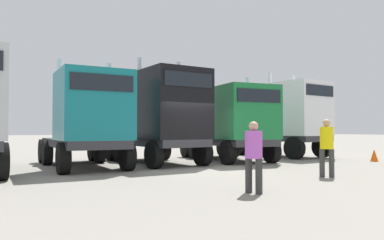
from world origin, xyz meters
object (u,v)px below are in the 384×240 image
(semi_truck_teal, at_px, (89,119))
(semi_truck_green, at_px, (238,123))
(visitor_with_camera, at_px, (254,152))
(semi_truck_white, at_px, (291,119))
(traffic_cone_near, at_px, (374,155))
(semi_truck_black, at_px, (167,117))
(visitor_in_hivis, at_px, (327,143))

(semi_truck_teal, height_order, semi_truck_green, semi_truck_teal)
(visitor_with_camera, bearing_deg, semi_truck_white, 24.22)
(semi_truck_green, height_order, traffic_cone_near, semi_truck_green)
(semi_truck_white, height_order, traffic_cone_near, semi_truck_white)
(semi_truck_teal, distance_m, visitor_with_camera, 7.49)
(semi_truck_black, height_order, semi_truck_green, semi_truck_black)
(visitor_in_hivis, bearing_deg, visitor_with_camera, -27.15)
(semi_truck_black, bearing_deg, visitor_in_hivis, 20.53)
(semi_truck_black, bearing_deg, traffic_cone_near, 68.61)
(semi_truck_black, distance_m, visitor_with_camera, 7.42)
(semi_truck_black, relative_size, traffic_cone_near, 10.13)
(semi_truck_white, bearing_deg, semi_truck_green, -81.63)
(semi_truck_black, xyz_separation_m, visitor_with_camera, (-1.63, -7.16, -1.05))
(semi_truck_green, distance_m, visitor_in_hivis, 6.00)
(semi_truck_teal, xyz_separation_m, visitor_in_hivis, (5.54, -6.21, -0.81))
(semi_truck_white, bearing_deg, visitor_with_camera, -53.30)
(semi_truck_teal, bearing_deg, semi_truck_black, 92.09)
(semi_truck_white, relative_size, visitor_in_hivis, 3.63)
(semi_truck_green, distance_m, semi_truck_white, 4.42)
(semi_truck_teal, bearing_deg, visitor_in_hivis, 45.47)
(semi_truck_teal, bearing_deg, visitor_with_camera, 16.31)
(semi_truck_green, xyz_separation_m, visitor_with_camera, (-5.14, -6.87, -0.82))
(semi_truck_green, bearing_deg, semi_truck_black, -85.50)
(semi_truck_black, relative_size, visitor_in_hivis, 3.22)
(semi_truck_green, distance_m, traffic_cone_near, 6.51)
(semi_truck_teal, xyz_separation_m, semi_truck_green, (6.76, -0.38, -0.08))
(semi_truck_black, xyz_separation_m, semi_truck_white, (7.85, 0.53, 0.03))
(semi_truck_white, relative_size, traffic_cone_near, 11.41)
(traffic_cone_near, bearing_deg, semi_truck_teal, 163.55)
(semi_truck_black, bearing_deg, semi_truck_green, 85.28)
(visitor_in_hivis, height_order, visitor_with_camera, visitor_in_hivis)
(visitor_in_hivis, distance_m, traffic_cone_near, 7.20)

